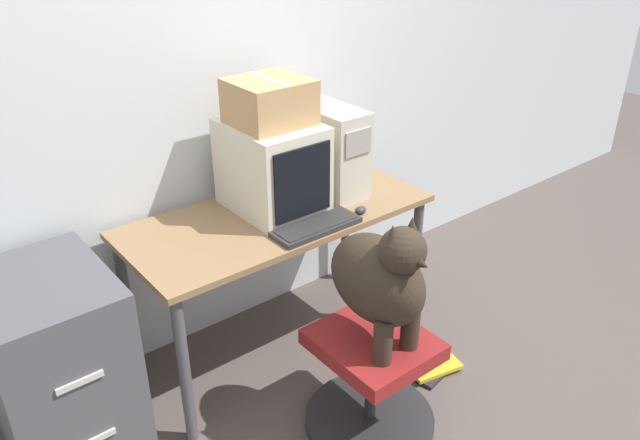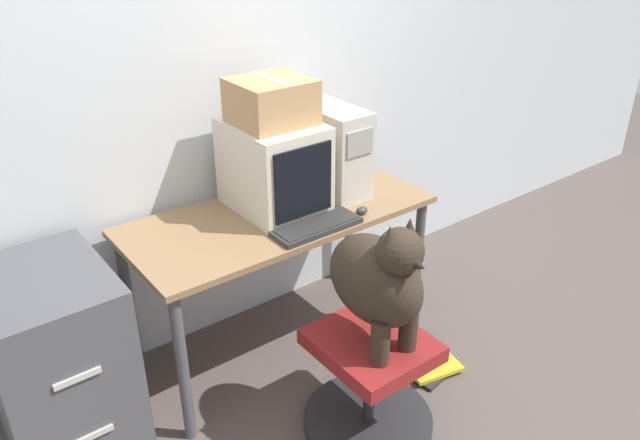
% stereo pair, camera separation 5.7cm
% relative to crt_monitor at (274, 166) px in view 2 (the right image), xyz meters
% --- Properties ---
extents(ground_plane, '(12.00, 12.00, 0.00)m').
position_rel_crt_monitor_xyz_m(ground_plane, '(-0.02, -0.39, -0.98)').
color(ground_plane, '#564C47').
extents(wall_back, '(8.00, 0.05, 2.60)m').
position_rel_crt_monitor_xyz_m(wall_back, '(-0.02, 0.34, 0.32)').
color(wall_back, silver).
rests_on(wall_back, ground_plane).
extents(desk, '(1.45, 0.66, 0.77)m').
position_rel_crt_monitor_xyz_m(desk, '(-0.02, -0.06, -0.30)').
color(desk, olive).
rests_on(desk, ground_plane).
extents(crt_monitor, '(0.37, 0.47, 0.42)m').
position_rel_crt_monitor_xyz_m(crt_monitor, '(0.00, 0.00, 0.00)').
color(crt_monitor, beige).
rests_on(crt_monitor, desk).
extents(pc_tower, '(0.20, 0.46, 0.43)m').
position_rel_crt_monitor_xyz_m(pc_tower, '(0.33, 0.01, 0.01)').
color(pc_tower, beige).
rests_on(pc_tower, desk).
extents(keyboard, '(0.42, 0.15, 0.03)m').
position_rel_crt_monitor_xyz_m(keyboard, '(0.02, -0.30, -0.20)').
color(keyboard, '#2D2D2D').
rests_on(keyboard, desk).
extents(computer_mouse, '(0.06, 0.04, 0.04)m').
position_rel_crt_monitor_xyz_m(computer_mouse, '(0.28, -0.31, -0.19)').
color(computer_mouse, '#333333').
rests_on(computer_mouse, desk).
extents(office_chair, '(0.58, 0.58, 0.48)m').
position_rel_crt_monitor_xyz_m(office_chair, '(-0.04, -0.75, -0.75)').
color(office_chair, '#262628').
rests_on(office_chair, ground_plane).
extents(dog, '(0.27, 0.48, 0.59)m').
position_rel_crt_monitor_xyz_m(dog, '(-0.04, -0.78, -0.20)').
color(dog, '#33281E').
rests_on(dog, office_chair).
extents(filing_cabinet, '(0.49, 0.63, 0.82)m').
position_rel_crt_monitor_xyz_m(filing_cabinet, '(-1.10, -0.04, -0.57)').
color(filing_cabinet, '#4C4C51').
rests_on(filing_cabinet, ground_plane).
extents(cardboard_box, '(0.33, 0.31, 0.20)m').
position_rel_crt_monitor_xyz_m(cardboard_box, '(0.00, 0.00, 0.31)').
color(cardboard_box, tan).
rests_on(cardboard_box, crt_monitor).
extents(book_stack_floor, '(0.29, 0.22, 0.04)m').
position_rel_crt_monitor_xyz_m(book_stack_floor, '(0.44, -0.69, -0.96)').
color(book_stack_floor, '#262628').
rests_on(book_stack_floor, ground_plane).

